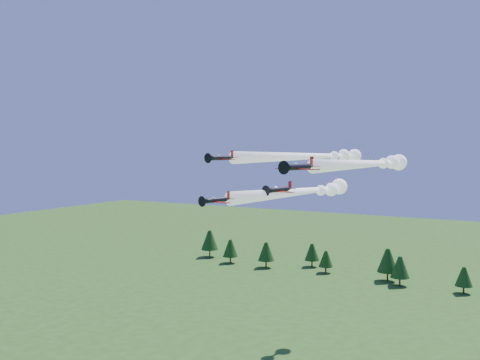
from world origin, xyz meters
The scene contains 5 objects.
plane_lead centered at (3.01, 17.44, 39.48)m, with size 13.90×45.26×3.70m.
plane_left centered at (-2.18, 35.33, 46.66)m, with size 15.55×58.58×3.70m.
plane_right centered at (15.62, 23.20, 45.34)m, with size 13.92×46.66×3.70m.
plane_slot centered at (1.96, 8.08, 40.41)m, with size 7.43×8.19×2.60m.
treeline centered at (-7.83, 109.95, 6.59)m, with size 173.52×19.67×11.96m.
Camera 1 is at (47.16, -86.66, 48.38)m, focal length 40.00 mm.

